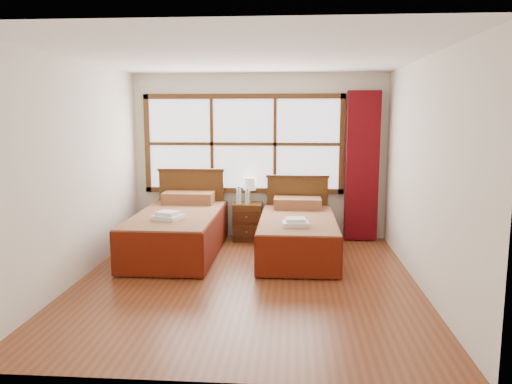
{
  "coord_description": "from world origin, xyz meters",
  "views": [
    {
      "loc": [
        0.53,
        -5.64,
        1.96
      ],
      "look_at": [
        0.06,
        0.7,
        0.97
      ],
      "focal_mm": 35.0,
      "sensor_mm": 36.0,
      "label": 1
    }
  ],
  "objects": [
    {
      "name": "wall_left",
      "position": [
        -2.0,
        0.0,
        1.3
      ],
      "size": [
        0.0,
        4.5,
        4.5
      ],
      "primitive_type": "plane",
      "rotation": [
        1.57,
        0.0,
        1.57
      ],
      "color": "silver",
      "rests_on": "floor"
    },
    {
      "name": "ceiling",
      "position": [
        0.0,
        0.0,
        2.6
      ],
      "size": [
        4.5,
        4.5,
        0.0
      ],
      "primitive_type": "plane",
      "rotation": [
        3.14,
        0.0,
        0.0
      ],
      "color": "white",
      "rests_on": "wall_back"
    },
    {
      "name": "towels_left",
      "position": [
        -1.1,
        0.7,
        0.64
      ],
      "size": [
        0.42,
        0.39,
        0.1
      ],
      "rotation": [
        0.0,
        0.0,
        -0.31
      ],
      "color": "white",
      "rests_on": "bed_left"
    },
    {
      "name": "bottle_far",
      "position": [
        -0.17,
        1.94,
        0.69
      ],
      "size": [
        0.06,
        0.06,
        0.23
      ],
      "color": "silver",
      "rests_on": "nightstand"
    },
    {
      "name": "nightstand",
      "position": [
        -0.17,
        1.99,
        0.29
      ],
      "size": [
        0.44,
        0.44,
        0.59
      ],
      "color": "#4A2A10",
      "rests_on": "floor"
    },
    {
      "name": "floor",
      "position": [
        0.0,
        0.0,
        0.0
      ],
      "size": [
        4.5,
        4.5,
        0.0
      ],
      "primitive_type": "plane",
      "color": "brown",
      "rests_on": "ground"
    },
    {
      "name": "window",
      "position": [
        -0.25,
        2.21,
        1.5
      ],
      "size": [
        3.16,
        0.06,
        1.56
      ],
      "color": "white",
      "rests_on": "wall_back"
    },
    {
      "name": "bed_right",
      "position": [
        0.61,
        1.2,
        0.31
      ],
      "size": [
        1.05,
        2.07,
        1.02
      ],
      "color": "#3F1E0D",
      "rests_on": "floor"
    },
    {
      "name": "curtain",
      "position": [
        1.6,
        2.11,
        1.17
      ],
      "size": [
        0.5,
        0.16,
        2.3
      ],
      "primitive_type": "cube",
      "color": "#61090F",
      "rests_on": "wall_back"
    },
    {
      "name": "towels_right",
      "position": [
        0.58,
        0.65,
        0.59
      ],
      "size": [
        0.35,
        0.32,
        0.1
      ],
      "rotation": [
        0.0,
        0.0,
        0.08
      ],
      "color": "white",
      "rests_on": "bed_right"
    },
    {
      "name": "wall_back",
      "position": [
        0.0,
        2.25,
        1.3
      ],
      "size": [
        4.0,
        0.0,
        4.0
      ],
      "primitive_type": "plane",
      "rotation": [
        1.57,
        0.0,
        0.0
      ],
      "color": "silver",
      "rests_on": "floor"
    },
    {
      "name": "wall_right",
      "position": [
        2.0,
        0.0,
        1.3
      ],
      "size": [
        0.0,
        4.5,
        4.5
      ],
      "primitive_type": "plane",
      "rotation": [
        1.57,
        0.0,
        -1.57
      ],
      "color": "silver",
      "rests_on": "floor"
    },
    {
      "name": "bottle_near",
      "position": [
        -0.3,
        1.92,
        0.71
      ],
      "size": [
        0.07,
        0.07,
        0.27
      ],
      "color": "silver",
      "rests_on": "nightstand"
    },
    {
      "name": "bed_left",
      "position": [
        -1.08,
        1.2,
        0.34
      ],
      "size": [
        1.14,
        2.21,
        1.11
      ],
      "color": "#3F1E0D",
      "rests_on": "floor"
    },
    {
      "name": "lamp",
      "position": [
        -0.14,
        2.14,
        0.86
      ],
      "size": [
        0.2,
        0.2,
        0.39
      ],
      "color": "gold",
      "rests_on": "nightstand"
    }
  ]
}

